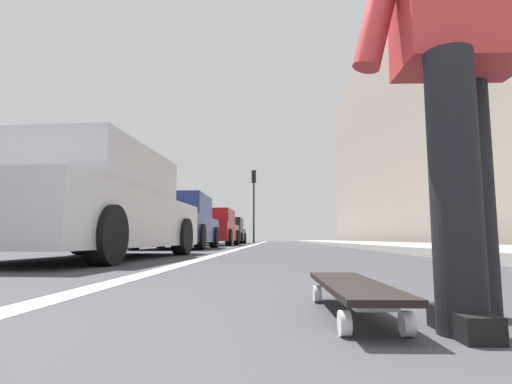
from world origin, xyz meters
The scene contains 11 objects.
ground_plane centered at (10.00, 0.00, 0.00)m, with size 80.00×80.00×0.00m, color #38383D.
lane_stripe_white centered at (20.00, 1.32, 0.00)m, with size 52.00×0.16×0.01m, color silver.
sidewalk_curb centered at (18.00, -3.49, 0.07)m, with size 52.00×3.20×0.13m, color #9E9B93.
building_facade centered at (22.00, -6.62, 6.84)m, with size 40.00×1.20×13.67m, color gray.
skateboard centered at (0.94, 0.07, 0.09)m, with size 0.84×0.22×0.11m.
skater_person centered at (0.79, -0.27, 0.94)m, with size 0.47×0.72×1.64m.
parked_car_near centered at (4.85, 2.83, 0.70)m, with size 4.54×2.12×1.46m.
parked_car_mid centered at (10.67, 3.04, 0.71)m, with size 4.08×1.91×1.48m.
parked_car_far centered at (16.46, 2.98, 0.72)m, with size 4.13×1.99×1.49m.
parked_car_end centered at (22.85, 3.11, 0.70)m, with size 4.30×1.98×1.47m.
traffic_light centered at (25.45, 1.72, 3.22)m, with size 0.33×0.28×4.69m.
Camera 1 is at (-0.52, 0.34, 0.27)m, focal length 28.47 mm.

